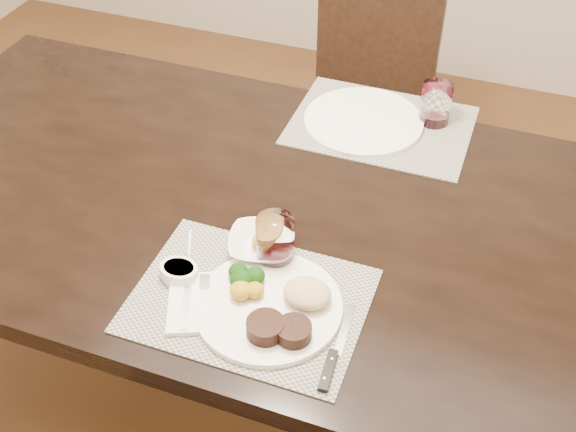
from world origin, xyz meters
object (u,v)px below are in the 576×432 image
(dinner_plate, at_px, (274,306))
(far_plate, at_px, (363,121))
(steak_knife, at_px, (332,360))
(cracker_bowl, at_px, (261,243))
(chair_far, at_px, (366,91))
(wine_glass_near, at_px, (275,243))

(dinner_plate, bearing_deg, far_plate, 87.85)
(dinner_plate, height_order, steak_knife, dinner_plate)
(steak_knife, xyz_separation_m, cracker_bowl, (-0.23, 0.23, 0.01))
(chair_far, height_order, far_plate, chair_far)
(far_plate, bearing_deg, dinner_plate, -89.17)
(cracker_bowl, distance_m, wine_glass_near, 0.05)
(chair_far, bearing_deg, far_plate, -77.24)
(dinner_plate, bearing_deg, chair_far, 93.23)
(cracker_bowl, relative_size, wine_glass_near, 1.55)
(dinner_plate, height_order, far_plate, dinner_plate)
(cracker_bowl, bearing_deg, chair_far, 92.45)
(steak_knife, xyz_separation_m, wine_glass_near, (-0.19, 0.21, 0.04))
(steak_knife, xyz_separation_m, far_plate, (-0.15, 0.76, 0.00))
(wine_glass_near, distance_m, far_plate, 0.55)
(cracker_bowl, bearing_deg, steak_knife, -44.70)
(steak_knife, bearing_deg, chair_far, 97.59)
(steak_knife, distance_m, cracker_bowl, 0.32)
(cracker_bowl, relative_size, far_plate, 0.55)
(dinner_plate, distance_m, wine_glass_near, 0.15)
(chair_far, xyz_separation_m, cracker_bowl, (0.05, -1.07, 0.27))
(cracker_bowl, bearing_deg, far_plate, 81.65)
(dinner_plate, bearing_deg, wine_glass_near, 106.96)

